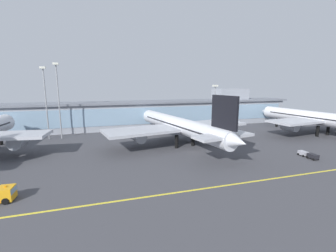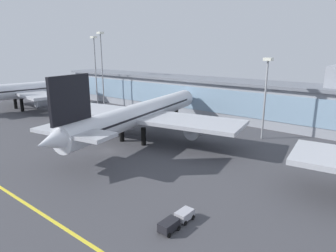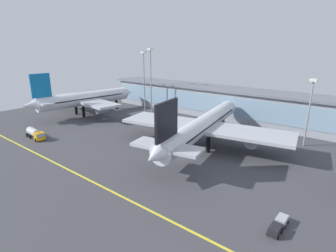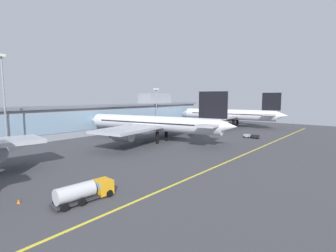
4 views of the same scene
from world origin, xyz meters
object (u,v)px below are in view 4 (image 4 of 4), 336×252
apron_light_mast_centre (3,90)px  airliner_far_right (229,115)px  safety_cone (19,201)px  airliner_near_right (153,124)px  baggage_tug_near (252,136)px  apron_light_mast_west (156,102)px  fuel_tanker_truck (86,191)px

apron_light_mast_centre → airliner_far_right: bearing=-12.9°
apron_light_mast_centre → safety_cone: apron_light_mast_centre is taller
airliner_near_right → baggage_tug_near: bearing=-140.0°
airliner_far_right → apron_light_mast_centre: size_ratio=2.05×
apron_light_mast_west → fuel_tanker_truck: bearing=-145.8°
apron_light_mast_west → airliner_near_right: bearing=-140.3°
apron_light_mast_west → safety_cone: size_ratio=29.06×
airliner_far_right → fuel_tanker_truck: bearing=97.2°
airliner_near_right → safety_cone: airliner_near_right is taller
apron_light_mast_west → safety_cone: bearing=-152.2°
airliner_near_right → apron_light_mast_centre: apron_light_mast_centre is taller
airliner_far_right → fuel_tanker_truck: size_ratio=5.91×
safety_cone → baggage_tug_near: bearing=-2.7°
safety_cone → airliner_far_right: bearing=10.0°
fuel_tanker_truck → safety_cone: bearing=139.4°
airliner_far_right → safety_cone: bearing=92.9°
fuel_tanker_truck → apron_light_mast_west: 80.74m
fuel_tanker_truck → safety_cone: fuel_tanker_truck is taller
safety_cone → apron_light_mast_centre: bearing=72.8°
airliner_far_right → fuel_tanker_truck: 102.71m
airliner_near_right → apron_light_mast_west: size_ratio=3.00×
airliner_near_right → apron_light_mast_centre: size_ratio=2.15×
airliner_near_right → baggage_tug_near: 37.00m
fuel_tanker_truck → baggage_tug_near: size_ratio=1.64×
safety_cone → airliner_near_right: bearing=21.4°
baggage_tug_near → safety_cone: 78.59m
airliner_near_right → safety_cone: (-50.29, -19.66, -5.80)m
baggage_tug_near → apron_light_mast_centre: (-66.08, 43.74, 16.30)m
fuel_tanker_truck → baggage_tug_near: fuel_tanker_truck is taller
baggage_tug_near → safety_cone: baggage_tug_near is taller
baggage_tug_near → airliner_near_right: bearing=-128.7°
airliner_far_right → fuel_tanker_truck: airliner_far_right is taller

